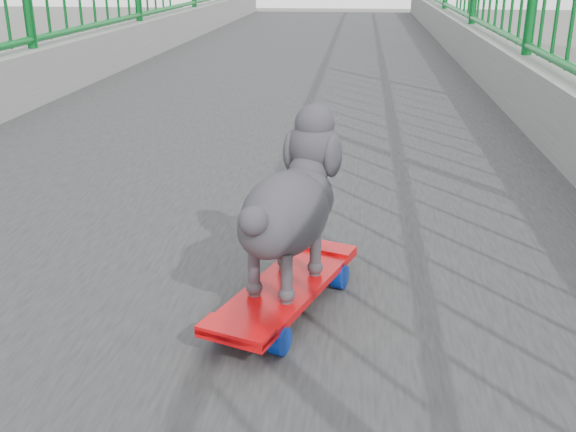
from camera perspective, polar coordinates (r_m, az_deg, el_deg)
The scene contains 2 objects.
skateboard at distance 1.57m, azimuth -0.19°, elevation -6.37°, with size 0.32×0.55×0.07m.
poodle at distance 1.50m, azimuth 0.17°, elevation 1.06°, with size 0.26×0.41×0.35m.
Camera 1 is at (0.51, 0.16, 7.76)m, focal length 42.00 mm.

